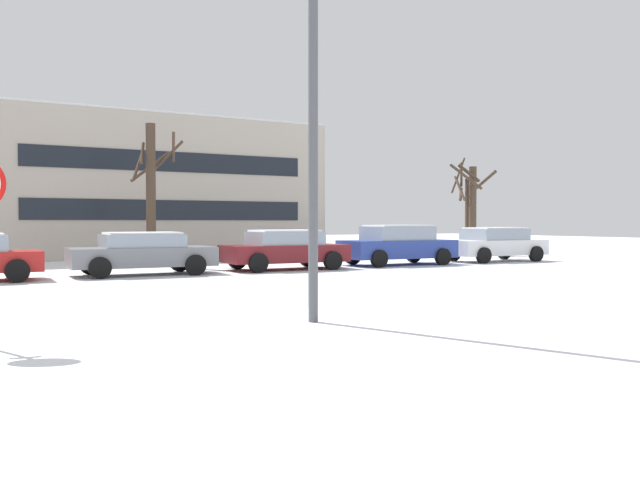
# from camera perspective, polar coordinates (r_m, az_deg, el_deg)

# --- Properties ---
(ground_plane) EXTENTS (120.00, 120.00, 0.00)m
(ground_plane) POSITION_cam_1_polar(r_m,az_deg,el_deg) (12.60, -15.65, -6.01)
(ground_plane) COLOR white
(road_surface) EXTENTS (80.00, 8.40, 0.00)m
(road_surface) POSITION_cam_1_polar(r_m,az_deg,el_deg) (15.70, -18.54, -4.53)
(road_surface) COLOR silver
(road_surface) RESTS_ON ground
(street_lamp) EXTENTS (1.53, 0.36, 6.49)m
(street_lamp) POSITION_cam_1_polar(r_m,az_deg,el_deg) (11.29, 0.47, 13.00)
(street_lamp) COLOR #4C4F54
(street_lamp) RESTS_ON ground
(parked_car_gray) EXTENTS (4.42, 2.13, 1.33)m
(parked_car_gray) POSITION_cam_1_polar(r_m,az_deg,el_deg) (21.39, -14.89, -1.05)
(parked_car_gray) COLOR slate
(parked_car_gray) RESTS_ON ground
(parked_car_maroon) EXTENTS (4.30, 2.26, 1.37)m
(parked_car_maroon) POSITION_cam_1_polar(r_m,az_deg,el_deg) (23.06, -3.03, -0.78)
(parked_car_maroon) COLOR maroon
(parked_car_maroon) RESTS_ON ground
(parked_car_blue) EXTENTS (4.48, 2.24, 1.53)m
(parked_car_blue) POSITION_cam_1_polar(r_m,az_deg,el_deg) (25.72, 6.61, -0.39)
(parked_car_blue) COLOR #283D93
(parked_car_blue) RESTS_ON ground
(parked_car_white) EXTENTS (4.40, 2.22, 1.42)m
(parked_car_white) POSITION_cam_1_polar(r_m,az_deg,el_deg) (28.78, 14.64, -0.32)
(parked_car_white) COLOR white
(parked_car_white) RESTS_ON ground
(tree_far_mid) EXTENTS (1.84, 1.92, 4.94)m
(tree_far_mid) POSITION_cam_1_polar(r_m,az_deg,el_deg) (34.44, 12.59, 2.46)
(tree_far_mid) COLOR #423326
(tree_far_mid) RESTS_ON ground
(tree_far_right) EXTENTS (1.97, 2.30, 5.30)m
(tree_far_right) POSITION_cam_1_polar(r_m,az_deg,el_deg) (25.80, -14.16, 4.14)
(tree_far_right) COLOR #423326
(tree_far_right) RESTS_ON ground
(tree_far_left) EXTENTS (1.33, 2.04, 4.49)m
(tree_far_left) POSITION_cam_1_polar(r_m,az_deg,el_deg) (33.70, 12.75, 2.83)
(tree_far_left) COLOR #423326
(tree_far_left) RESTS_ON ground
(building_far_right) EXTENTS (15.91, 9.06, 6.62)m
(building_far_right) POSITION_cam_1_polar(r_m,az_deg,el_deg) (35.19, -14.66, 4.21)
(building_far_right) COLOR #B2A899
(building_far_right) RESTS_ON ground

